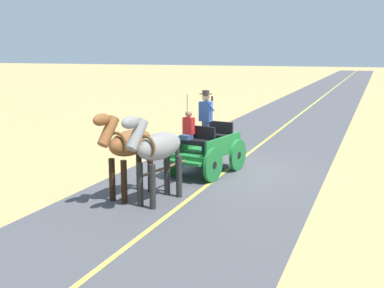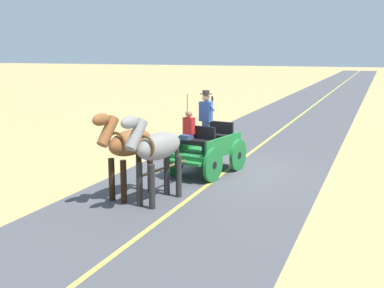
% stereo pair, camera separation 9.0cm
% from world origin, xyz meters
% --- Properties ---
extents(ground_plane, '(200.00, 200.00, 0.00)m').
position_xyz_m(ground_plane, '(0.00, 0.00, 0.00)').
color(ground_plane, tan).
extents(road_surface, '(5.83, 160.00, 0.01)m').
position_xyz_m(road_surface, '(0.00, 0.00, 0.00)').
color(road_surface, '#4C4C51').
rests_on(road_surface, ground).
extents(road_centre_stripe, '(0.12, 160.00, 0.00)m').
position_xyz_m(road_centre_stripe, '(0.00, 0.00, 0.01)').
color(road_centre_stripe, '#DBCC4C').
rests_on(road_centre_stripe, road_surface).
extents(horse_drawn_carriage, '(1.83, 4.51, 2.50)m').
position_xyz_m(horse_drawn_carriage, '(0.49, 0.59, 0.82)').
color(horse_drawn_carriage, '#1E7233').
rests_on(horse_drawn_carriage, ground).
extents(horse_near_side, '(0.85, 2.15, 2.21)m').
position_xyz_m(horse_near_side, '(0.61, 3.65, 1.32)').
color(horse_near_side, gray).
rests_on(horse_near_side, ground).
extents(horse_off_side, '(0.80, 2.15, 2.21)m').
position_xyz_m(horse_off_side, '(1.46, 3.49, 1.32)').
color(horse_off_side, brown).
rests_on(horse_off_side, ground).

